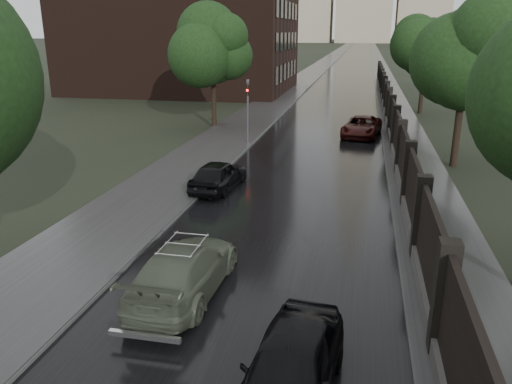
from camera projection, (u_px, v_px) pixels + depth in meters
name	position (u px, v px, depth m)	size (l,w,h in m)	color
road	(359.00, 49.00, 184.08)	(8.00, 420.00, 0.02)	black
sidewalk_left	(343.00, 49.00, 185.25)	(4.00, 420.00, 0.16)	#2D2D2D
verge_right	(374.00, 50.00, 182.98)	(3.00, 420.00, 0.08)	#2D2D2D
fence_right	(390.00, 115.00, 35.92)	(0.45, 75.72, 2.70)	#383533
tree_left_far	(212.00, 54.00, 35.24)	(4.25, 4.25, 7.39)	black
tree_right_b	(465.00, 70.00, 24.82)	(4.08, 4.08, 7.01)	black
tree_right_c	(426.00, 54.00, 41.56)	(4.08, 4.08, 7.01)	black
traffic_light	(248.00, 106.00, 30.73)	(0.16, 0.32, 4.00)	#59595E
brick_building	(183.00, 1.00, 56.21)	(24.00, 18.00, 20.00)	black
volga_sedan	(184.00, 270.00, 13.43)	(1.96, 4.82, 1.40)	#4E5645
hatchback_left	(218.00, 175.00, 22.26)	(1.60, 3.98, 1.36)	black
car_right_near	(290.00, 368.00, 9.50)	(1.68, 4.18, 1.42)	black
car_right_far	(362.00, 127.00, 33.45)	(2.24, 4.85, 1.35)	black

